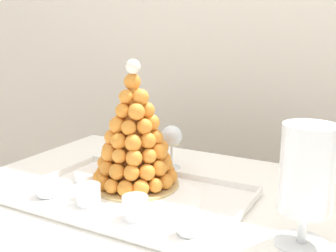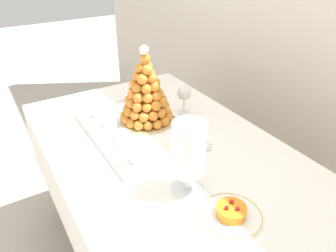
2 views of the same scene
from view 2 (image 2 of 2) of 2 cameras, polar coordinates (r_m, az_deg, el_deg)
backdrop_wall at (r=1.70m, az=26.65°, el=19.20°), size 4.80×0.10×2.50m
buffet_table at (r=1.39m, az=0.45°, el=-7.75°), size 1.51×0.90×0.74m
serving_tray at (r=1.47m, az=-5.52°, el=-0.63°), size 0.60×0.40×0.02m
croquembouche at (r=1.46m, az=-3.93°, el=5.69°), size 0.25×0.25×0.36m
dessert_cup_left at (r=1.60m, az=-12.19°, el=2.56°), size 0.06×0.06×0.05m
dessert_cup_mid_left at (r=1.49m, az=-10.14°, el=0.64°), size 0.06×0.06×0.05m
dessert_cup_centre at (r=1.36m, az=-8.08°, el=-2.10°), size 0.06×0.06×0.05m
dessert_cup_mid_right at (r=1.25m, az=-5.61°, el=-5.49°), size 0.05×0.05×0.05m
creme_brulee_ramekin at (r=1.63m, az=-7.13°, el=3.23°), size 0.09×0.09×0.03m
macaron_goblet at (r=1.05m, az=3.69°, el=-4.33°), size 0.11×0.11×0.27m
fruit_tart_plate at (r=1.07m, az=11.07°, el=-14.89°), size 0.20×0.20×0.05m
wine_glass at (r=1.57m, az=2.89°, el=5.67°), size 0.07×0.07×0.14m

